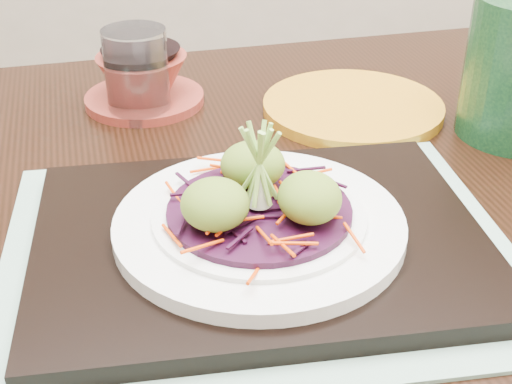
{
  "coord_description": "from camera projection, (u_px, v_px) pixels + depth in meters",
  "views": [
    {
      "loc": [
        -0.08,
        -0.65,
        1.14
      ],
      "look_at": [
        -0.01,
        -0.15,
        0.84
      ],
      "focal_mm": 50.0,
      "sensor_mm": 36.0,
      "label": 1
    }
  ],
  "objects": [
    {
      "name": "serving_tray",
      "position": [
        259.0,
        239.0,
        0.59
      ],
      "size": [
        0.37,
        0.28,
        0.02
      ],
      "primitive_type": "cube",
      "rotation": [
        0.0,
        0.0,
        0.02
      ],
      "color": "black",
      "rests_on": "placemat"
    },
    {
      "name": "yellow_plate",
      "position": [
        353.0,
        107.0,
        0.83
      ],
      "size": [
        0.27,
        0.27,
        0.01
      ],
      "primitive_type": "cylinder",
      "rotation": [
        0.0,
        0.0,
        0.33
      ],
      "color": "#B27113",
      "rests_on": "dining_table"
    },
    {
      "name": "guacamole_scoops",
      "position": [
        259.0,
        188.0,
        0.56
      ],
      "size": [
        0.13,
        0.11,
        0.04
      ],
      "color": "#5A7322",
      "rests_on": "cabbage_bed"
    },
    {
      "name": "scallion_garnish",
      "position": [
        259.0,
        168.0,
        0.55
      ],
      "size": [
        0.05,
        0.05,
        0.08
      ],
      "primitive_type": null,
      "color": "#89BA4A",
      "rests_on": "cabbage_bed"
    },
    {
      "name": "dining_table",
      "position": [
        223.0,
        303.0,
        0.7
      ],
      "size": [
        1.37,
        0.99,
        0.8
      ],
      "rotation": [
        0.0,
        0.0,
        0.12
      ],
      "color": "black",
      "rests_on": "ground"
    },
    {
      "name": "cabbage_bed",
      "position": [
        259.0,
        211.0,
        0.57
      ],
      "size": [
        0.15,
        0.15,
        0.01
      ],
      "primitive_type": "cylinder",
      "color": "black",
      "rests_on": "white_plate"
    },
    {
      "name": "carrot_julienne",
      "position": [
        259.0,
        203.0,
        0.57
      ],
      "size": [
        0.18,
        0.18,
        0.01
      ],
      "primitive_type": null,
      "color": "#E43D04",
      "rests_on": "cabbage_bed"
    },
    {
      "name": "terracotta_bowl_set",
      "position": [
        143.0,
        82.0,
        0.84
      ],
      "size": [
        0.19,
        0.19,
        0.06
      ],
      "rotation": [
        0.0,
        0.0,
        0.52
      ],
      "color": "maroon",
      "rests_on": "dining_table"
    },
    {
      "name": "water_glass",
      "position": [
        137.0,
        74.0,
        0.8
      ],
      "size": [
        0.08,
        0.08,
        0.1
      ],
      "primitive_type": "cylinder",
      "rotation": [
        0.0,
        0.0,
        -0.18
      ],
      "color": "white",
      "rests_on": "dining_table"
    },
    {
      "name": "placemat",
      "position": [
        259.0,
        249.0,
        0.59
      ],
      "size": [
        0.43,
        0.34,
        0.0
      ],
      "primitive_type": "cube",
      "rotation": [
        0.0,
        0.0,
        0.02
      ],
      "color": "#88AF96",
      "rests_on": "dining_table"
    },
    {
      "name": "white_plate",
      "position": [
        259.0,
        223.0,
        0.58
      ],
      "size": [
        0.24,
        0.24,
        0.02
      ],
      "color": "white",
      "rests_on": "serving_tray"
    }
  ]
}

